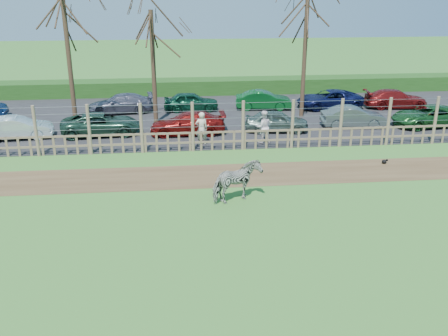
{
  "coord_description": "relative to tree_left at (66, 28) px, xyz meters",
  "views": [
    {
      "loc": [
        -0.81,
        -15.71,
        7.95
      ],
      "look_at": [
        1.0,
        2.5,
        1.1
      ],
      "focal_mm": 40.0,
      "sensor_mm": 36.0,
      "label": 1
    }
  ],
  "objects": [
    {
      "name": "ground",
      "position": [
        6.5,
        -12.5,
        -5.62
      ],
      "size": [
        120.0,
        120.0,
        0.0
      ],
      "primitive_type": "plane",
      "color": "#67A93E",
      "rests_on": "ground"
    },
    {
      "name": "tree_mid",
      "position": [
        4.5,
        1.0,
        -0.75
      ],
      "size": [
        4.8,
        4.8,
        6.83
      ],
      "color": "#3D2B1E",
      "rests_on": "ground"
    },
    {
      "name": "car_1",
      "position": [
        -2.76,
        -1.61,
        -4.98
      ],
      "size": [
        3.78,
        1.75,
        1.2
      ],
      "primitive_type": "imported",
      "rotation": [
        0.0,
        0.0,
        1.71
      ],
      "color": "silver",
      "rests_on": "asphalt"
    },
    {
      "name": "hedge",
      "position": [
        6.5,
        9.0,
        -5.07
      ],
      "size": [
        46.0,
        2.0,
        1.1
      ],
      "primitive_type": "cube",
      "color": "#1E4716",
      "rests_on": "ground"
    },
    {
      "name": "visitor_b",
      "position": [
        10.18,
        -3.63,
        -4.71
      ],
      "size": [
        0.9,
        0.74,
        1.72
      ],
      "primitive_type": "imported",
      "rotation": [
        0.0,
        0.0,
        3.25
      ],
      "color": "silver",
      "rests_on": "asphalt"
    },
    {
      "name": "car_10",
      "position": [
        6.71,
        3.75,
        -4.98
      ],
      "size": [
        3.54,
        1.45,
        1.2
      ],
      "primitive_type": "imported",
      "rotation": [
        0.0,
        0.0,
        1.58
      ],
      "color": "#0F422B",
      "rests_on": "asphalt"
    },
    {
      "name": "car_3",
      "position": [
        6.32,
        -1.62,
        -4.98
      ],
      "size": [
        4.15,
        1.73,
        1.2
      ],
      "primitive_type": "imported",
      "rotation": [
        0.0,
        0.0,
        4.72
      ],
      "color": "maroon",
      "rests_on": "asphalt"
    },
    {
      "name": "crow",
      "position": [
        15.27,
        -7.27,
        -5.5
      ],
      "size": [
        0.29,
        0.21,
        0.23
      ],
      "color": "black",
      "rests_on": "ground"
    },
    {
      "name": "zebra",
      "position": [
        7.91,
        -10.77,
        -4.81
      ],
      "size": [
        2.09,
        1.65,
        1.61
      ],
      "primitive_type": "imported",
      "rotation": [
        0.0,
        0.0,
        2.05
      ],
      "color": "gray",
      "rests_on": "ground"
    },
    {
      "name": "asphalt",
      "position": [
        6.5,
        2.0,
        -5.6
      ],
      "size": [
        44.0,
        13.0,
        0.04
      ],
      "primitive_type": "cube",
      "color": "#232326",
      "rests_on": "ground"
    },
    {
      "name": "car_9",
      "position": [
        2.18,
        3.59,
        -4.98
      ],
      "size": [
        4.31,
        2.17,
        1.2
      ],
      "primitive_type": "imported",
      "rotation": [
        0.0,
        0.0,
        4.83
      ],
      "color": "#545668",
      "rests_on": "asphalt"
    },
    {
      "name": "car_2",
      "position": [
        1.61,
        -1.27,
        -4.98
      ],
      "size": [
        4.47,
        2.34,
        1.2
      ],
      "primitive_type": "imported",
      "rotation": [
        0.0,
        0.0,
        1.65
      ],
      "color": "#234634",
      "rests_on": "asphalt"
    },
    {
      "name": "tree_left",
      "position": [
        0.0,
        0.0,
        0.0
      ],
      "size": [
        4.8,
        4.8,
        7.88
      ],
      "color": "#3D2B1E",
      "rests_on": "ground"
    },
    {
      "name": "visitor_a",
      "position": [
        6.98,
        -3.63,
        -4.71
      ],
      "size": [
        0.68,
        0.49,
        1.72
      ],
      "primitive_type": "imported",
      "rotation": [
        0.0,
        0.0,
        3.27
      ],
      "color": "beige",
      "rests_on": "asphalt"
    },
    {
      "name": "car_11",
      "position": [
        11.48,
        3.68,
        -4.98
      ],
      "size": [
        3.75,
        1.61,
        1.2
      ],
      "primitive_type": "imported",
      "rotation": [
        0.0,
        0.0,
        1.48
      ],
      "color": "#0D5721",
      "rests_on": "asphalt"
    },
    {
      "name": "car_12",
      "position": [
        15.88,
        3.49,
        -4.98
      ],
      "size": [
        4.44,
        2.28,
        1.2
      ],
      "primitive_type": "imported",
      "rotation": [
        0.0,
        0.0,
        4.78
      ],
      "color": "#0F1643",
      "rests_on": "asphalt"
    },
    {
      "name": "car_4",
      "position": [
        11.3,
        -1.58,
        -4.98
      ],
      "size": [
        3.65,
        1.78,
        1.2
      ],
      "primitive_type": "imported",
      "rotation": [
        0.0,
        0.0,
        1.46
      ],
      "color": "#4E645A",
      "rests_on": "asphalt"
    },
    {
      "name": "dirt_strip",
      "position": [
        6.5,
        -8.0,
        -5.61
      ],
      "size": [
        34.0,
        2.8,
        0.01
      ],
      "primitive_type": "cube",
      "color": "brown",
      "rests_on": "ground"
    },
    {
      "name": "car_5",
      "position": [
        15.88,
        -1.13,
        -4.98
      ],
      "size": [
        3.71,
        1.47,
        1.2
      ],
      "primitive_type": "imported",
      "rotation": [
        0.0,
        0.0,
        1.51
      ],
      "color": "#4F5B5A",
      "rests_on": "asphalt"
    },
    {
      "name": "fence",
      "position": [
        6.5,
        -4.5,
        -4.81
      ],
      "size": [
        30.16,
        0.16,
        2.5
      ],
      "color": "brown",
      "rests_on": "ground"
    },
    {
      "name": "car_13",
      "position": [
        20.3,
        3.19,
        -4.98
      ],
      "size": [
        4.24,
        1.97,
        1.2
      ],
      "primitive_type": "imported",
      "rotation": [
        0.0,
        0.0,
        1.5
      ],
      "color": "maroon",
      "rests_on": "asphalt"
    },
    {
      "name": "car_6",
      "position": [
        20.31,
        -1.39,
        -4.98
      ],
      "size": [
        4.51,
        2.44,
        1.2
      ],
      "primitive_type": "imported",
      "rotation": [
        0.0,
        0.0,
        4.82
      ],
      "color": "#1E5824",
      "rests_on": "asphalt"
    },
    {
      "name": "tree_right",
      "position": [
        13.5,
        1.5,
        -0.37
      ],
      "size": [
        4.8,
        4.8,
        7.35
      ],
      "color": "#3D2B1E",
      "rests_on": "ground"
    }
  ]
}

